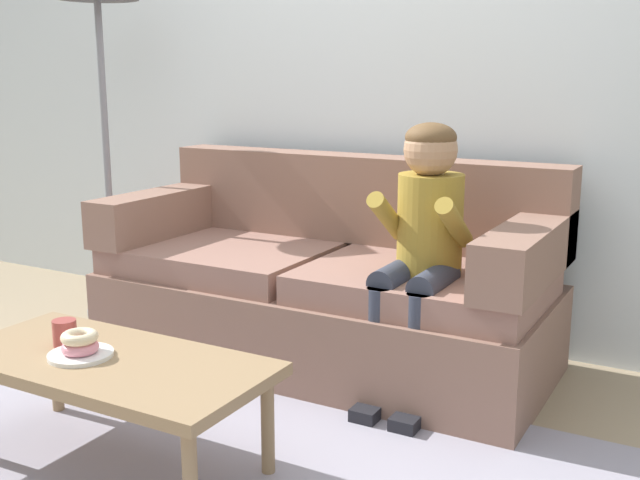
{
  "coord_description": "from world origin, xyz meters",
  "views": [
    {
      "loc": [
        1.52,
        -2.07,
        1.28
      ],
      "look_at": [
        0.11,
        0.45,
        0.65
      ],
      "focal_mm": 42.66,
      "sensor_mm": 36.0,
      "label": 1
    }
  ],
  "objects_px": {
    "coffee_table": "(109,369)",
    "person_child": "(422,235)",
    "couch": "(328,287)",
    "toy_controller": "(87,383)",
    "donut": "(80,347)",
    "mug": "(65,333)",
    "floor_lamp": "(97,1)"
  },
  "relations": [
    {
      "from": "couch",
      "to": "donut",
      "type": "distance_m",
      "value": 1.28
    },
    {
      "from": "donut",
      "to": "mug",
      "type": "bearing_deg",
      "value": 157.82
    },
    {
      "from": "mug",
      "to": "floor_lamp",
      "type": "distance_m",
      "value": 1.98
    },
    {
      "from": "couch",
      "to": "floor_lamp",
      "type": "relative_size",
      "value": 1.05
    },
    {
      "from": "donut",
      "to": "floor_lamp",
      "type": "xyz_separation_m",
      "value": [
        -1.1,
        1.27,
        1.23
      ]
    },
    {
      "from": "couch",
      "to": "person_child",
      "type": "xyz_separation_m",
      "value": [
        0.53,
        -0.2,
        0.34
      ]
    },
    {
      "from": "person_child",
      "to": "donut",
      "type": "relative_size",
      "value": 9.18
    },
    {
      "from": "donut",
      "to": "toy_controller",
      "type": "xyz_separation_m",
      "value": [
        -0.47,
        0.45,
        -0.39
      ]
    },
    {
      "from": "couch",
      "to": "toy_controller",
      "type": "distance_m",
      "value": 1.11
    },
    {
      "from": "coffee_table",
      "to": "person_child",
      "type": "height_order",
      "value": "person_child"
    },
    {
      "from": "donut",
      "to": "floor_lamp",
      "type": "bearing_deg",
      "value": 130.78
    },
    {
      "from": "mug",
      "to": "coffee_table",
      "type": "bearing_deg",
      "value": -3.72
    },
    {
      "from": "mug",
      "to": "person_child",
      "type": "bearing_deg",
      "value": 48.62
    },
    {
      "from": "couch",
      "to": "floor_lamp",
      "type": "xyz_separation_m",
      "value": [
        -1.33,
        0.01,
        1.31
      ]
    },
    {
      "from": "mug",
      "to": "couch",
      "type": "bearing_deg",
      "value": 73.56
    },
    {
      "from": "toy_controller",
      "to": "floor_lamp",
      "type": "distance_m",
      "value": 1.92
    },
    {
      "from": "couch",
      "to": "mug",
      "type": "relative_size",
      "value": 22.23
    },
    {
      "from": "floor_lamp",
      "to": "toy_controller",
      "type": "bearing_deg",
      "value": -52.58
    },
    {
      "from": "mug",
      "to": "floor_lamp",
      "type": "xyz_separation_m",
      "value": [
        -0.97,
        1.22,
        1.21
      ]
    },
    {
      "from": "donut",
      "to": "floor_lamp",
      "type": "height_order",
      "value": "floor_lamp"
    },
    {
      "from": "person_child",
      "to": "donut",
      "type": "bearing_deg",
      "value": -125.79
    },
    {
      "from": "floor_lamp",
      "to": "person_child",
      "type": "bearing_deg",
      "value": -6.68
    },
    {
      "from": "person_child",
      "to": "mug",
      "type": "xyz_separation_m",
      "value": [
        -0.88,
        -1.0,
        -0.24
      ]
    },
    {
      "from": "donut",
      "to": "toy_controller",
      "type": "bearing_deg",
      "value": 136.16
    },
    {
      "from": "couch",
      "to": "floor_lamp",
      "type": "distance_m",
      "value": 1.86
    },
    {
      "from": "mug",
      "to": "toy_controller",
      "type": "bearing_deg",
      "value": 130.77
    },
    {
      "from": "toy_controller",
      "to": "mug",
      "type": "bearing_deg",
      "value": -43.27
    },
    {
      "from": "mug",
      "to": "floor_lamp",
      "type": "relative_size",
      "value": 0.05
    },
    {
      "from": "couch",
      "to": "toy_controller",
      "type": "height_order",
      "value": "couch"
    },
    {
      "from": "couch",
      "to": "mug",
      "type": "xyz_separation_m",
      "value": [
        -0.36,
        -1.21,
        0.09
      ]
    },
    {
      "from": "person_child",
      "to": "toy_controller",
      "type": "bearing_deg",
      "value": -153.75
    },
    {
      "from": "coffee_table",
      "to": "person_child",
      "type": "relative_size",
      "value": 0.99
    }
  ]
}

